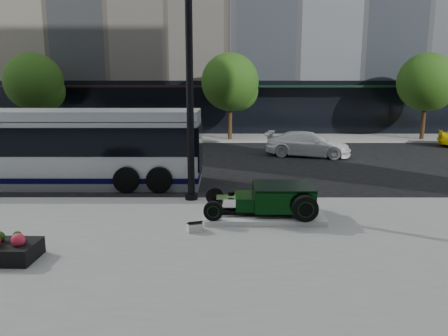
{
  "coord_description": "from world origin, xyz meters",
  "views": [
    {
      "loc": [
        0.66,
        -16.39,
        4.07
      ],
      "look_at": [
        0.63,
        -2.25,
        1.2
      ],
      "focal_mm": 35.0,
      "sensor_mm": 36.0,
      "label": 1
    }
  ],
  "objects_px": {
    "hot_rod": "(275,198)",
    "white_sedan": "(308,144)",
    "lamppost": "(190,91)",
    "transit_bus": "(46,147)"
  },
  "relations": [
    {
      "from": "transit_bus",
      "to": "lamppost",
      "type": "bearing_deg",
      "value": -24.11
    },
    {
      "from": "lamppost",
      "to": "white_sedan",
      "type": "xyz_separation_m",
      "value": [
        5.61,
        9.12,
        -3.05
      ]
    },
    {
      "from": "lamppost",
      "to": "transit_bus",
      "type": "xyz_separation_m",
      "value": [
        -5.85,
        2.62,
        -2.21
      ]
    },
    {
      "from": "white_sedan",
      "to": "hot_rod",
      "type": "bearing_deg",
      "value": -179.3
    },
    {
      "from": "hot_rod",
      "to": "lamppost",
      "type": "distance_m",
      "value": 4.41
    },
    {
      "from": "hot_rod",
      "to": "lamppost",
      "type": "bearing_deg",
      "value": 143.29
    },
    {
      "from": "transit_bus",
      "to": "white_sedan",
      "type": "xyz_separation_m",
      "value": [
        11.46,
        6.5,
        -0.83
      ]
    },
    {
      "from": "hot_rod",
      "to": "white_sedan",
      "type": "bearing_deg",
      "value": 74.73
    },
    {
      "from": "hot_rod",
      "to": "white_sedan",
      "type": "height_order",
      "value": "white_sedan"
    },
    {
      "from": "lamppost",
      "to": "white_sedan",
      "type": "height_order",
      "value": "lamppost"
    }
  ]
}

